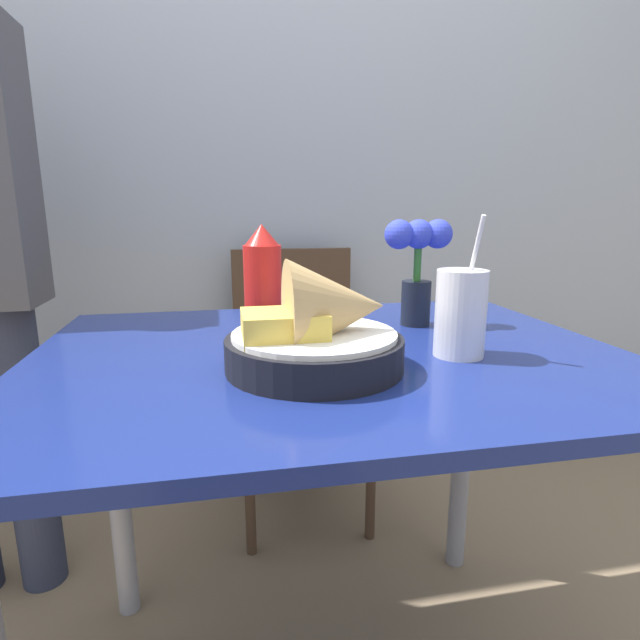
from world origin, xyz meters
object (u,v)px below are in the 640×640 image
ketchup_bottle (263,283)px  drink_cup (460,316)px  flower_vase (418,259)px  chair_far_window (297,355)px  food_basket (322,331)px

ketchup_bottle → drink_cup: drink_cup is taller
ketchup_bottle → flower_vase: bearing=5.4°
drink_cup → flower_vase: bearing=86.6°
chair_far_window → drink_cup: 0.89m
ketchup_bottle → flower_vase: 0.32m
ketchup_bottle → flower_vase: (0.32, 0.03, 0.04)m
chair_far_window → flower_vase: size_ratio=3.93×
flower_vase → food_basket: bearing=-135.4°
ketchup_bottle → drink_cup: 0.36m
food_basket → drink_cup: 0.24m
drink_cup → flower_vase: size_ratio=1.06×
drink_cup → flower_vase: (0.01, 0.22, 0.07)m
food_basket → flower_vase: 0.36m
chair_far_window → ketchup_bottle: ketchup_bottle is taller
chair_far_window → flower_vase: 0.73m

